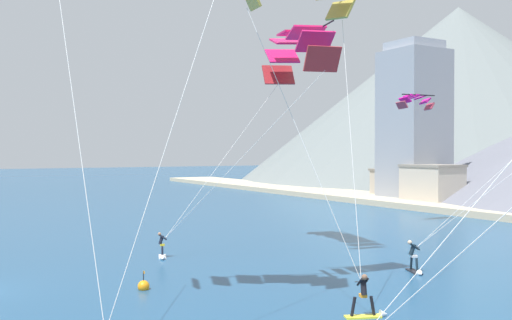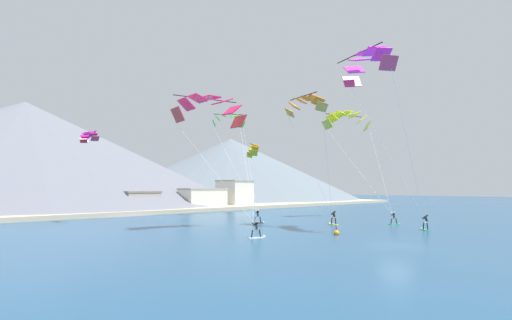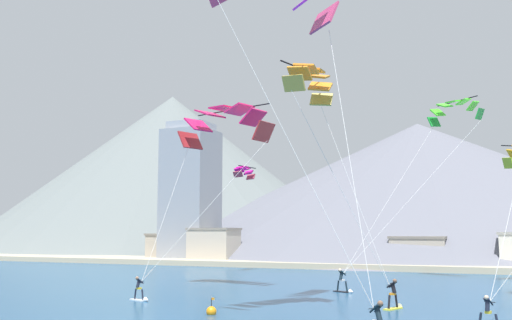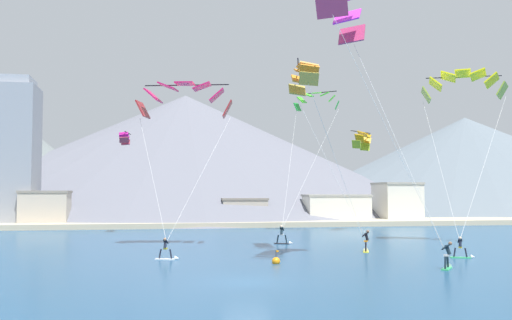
% 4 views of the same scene
% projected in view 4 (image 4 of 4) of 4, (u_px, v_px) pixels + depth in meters
% --- Properties ---
extents(ground_plane, '(400.00, 400.00, 0.00)m').
position_uv_depth(ground_plane, '(247.00, 282.00, 30.68)').
color(ground_plane, navy).
extents(kitesurfer_near_lead, '(1.40, 1.61, 1.81)m').
position_uv_depth(kitesurfer_near_lead, '(448.00, 260.00, 35.86)').
color(kitesurfer_near_lead, '#33B266').
rests_on(kitesurfer_near_lead, ground).
extents(kitesurfer_near_trail, '(1.76, 1.02, 1.64)m').
position_uv_depth(kitesurfer_near_trail, '(464.00, 252.00, 41.65)').
color(kitesurfer_near_trail, '#33B266').
rests_on(kitesurfer_near_trail, ground).
extents(kitesurfer_mid_center, '(1.77, 0.95, 1.64)m').
position_uv_depth(kitesurfer_mid_center, '(169.00, 253.00, 40.70)').
color(kitesurfer_mid_center, white).
rests_on(kitesurfer_mid_center, ground).
extents(kitesurfer_far_left, '(1.76, 1.06, 1.82)m').
position_uv_depth(kitesurfer_far_left, '(284.00, 238.00, 52.75)').
color(kitesurfer_far_left, black).
rests_on(kitesurfer_far_left, ground).
extents(kitesurfer_far_right, '(1.00, 1.77, 1.83)m').
position_uv_depth(kitesurfer_far_right, '(366.00, 245.00, 46.08)').
color(kitesurfer_far_right, yellow).
rests_on(kitesurfer_far_right, ground).
extents(parafoil_kite_near_lead, '(8.30, 7.73, 17.39)m').
position_uv_depth(parafoil_kite_near_lead, '(340.00, 6.00, 38.86)').
color(parafoil_kite_near_lead, '#C33A66').
extents(parafoil_kite_near_trail, '(10.24, 12.81, 15.08)m').
position_uv_depth(parafoil_kite_near_trail, '(463.00, 83.00, 53.75)').
color(parafoil_kite_near_trail, '#9AB636').
extents(parafoil_kite_mid_center, '(8.64, 10.65, 13.32)m').
position_uv_depth(parafoil_kite_mid_center, '(185.00, 95.00, 50.47)').
color(parafoil_kite_mid_center, '#A22528').
extents(parafoil_kite_far_left, '(10.11, 15.83, 15.55)m').
position_uv_depth(parafoil_kite_far_left, '(316.00, 100.00, 68.62)').
color(parafoil_kite_far_left, green).
extents(parafoil_kite_far_right, '(5.97, 5.66, 13.76)m').
position_uv_depth(parafoil_kite_far_right, '(305.00, 76.00, 46.08)').
color(parafoil_kite_far_right, gold).
extents(parafoil_kite_distant_high_outer, '(3.59, 4.47, 2.28)m').
position_uv_depth(parafoil_kite_distant_high_outer, '(363.00, 139.00, 69.40)').
color(parafoil_kite_distant_high_outer, '#8DAC23').
extents(parafoil_kite_distant_low_drift, '(1.26, 4.00, 1.38)m').
position_uv_depth(parafoil_kite_distant_low_drift, '(125.00, 137.00, 65.97)').
color(parafoil_kite_distant_low_drift, '#A03546').
extents(race_marker_buoy, '(0.56, 0.56, 1.02)m').
position_uv_depth(race_marker_buoy, '(276.00, 261.00, 38.41)').
color(race_marker_buoy, orange).
rests_on(race_marker_buoy, ground).
extents(shoreline_strip, '(180.00, 10.00, 0.70)m').
position_uv_depth(shoreline_strip, '(191.00, 224.00, 79.56)').
color(shoreline_strip, '#BCAD8E').
rests_on(shoreline_strip, ground).
extents(shore_building_harbour_front, '(6.17, 6.92, 6.26)m').
position_uv_depth(shore_building_harbour_front, '(397.00, 202.00, 89.28)').
color(shore_building_harbour_front, silver).
rests_on(shore_building_harbour_front, ground).
extents(shore_building_promenade_mid, '(9.87, 4.84, 4.41)m').
position_uv_depth(shore_building_promenade_mid, '(336.00, 209.00, 85.75)').
color(shore_building_promenade_mid, silver).
rests_on(shore_building_promenade_mid, ground).
extents(shore_building_quay_west, '(6.86, 5.37, 3.89)m').
position_uv_depth(shore_building_quay_west, '(243.00, 211.00, 84.75)').
color(shore_building_quay_west, '#A89E8E').
rests_on(shore_building_quay_west, ground).
extents(shore_building_old_town, '(6.48, 4.92, 4.98)m').
position_uv_depth(shore_building_old_town, '(45.00, 209.00, 77.43)').
color(shore_building_old_town, '#B7AD9E').
rests_on(shore_building_old_town, ground).
extents(highrise_tower, '(7.00, 7.00, 20.73)m').
position_uv_depth(highrise_tower, '(11.00, 153.00, 79.02)').
color(highrise_tower, gray).
rests_on(highrise_tower, ground).
extents(mountain_peak_west_ridge, '(116.21, 116.21, 27.27)m').
position_uv_depth(mountain_peak_west_ridge, '(185.00, 154.00, 132.34)').
color(mountain_peak_west_ridge, slate).
rests_on(mountain_peak_west_ridge, ground).
extents(mountain_peak_central_summit, '(95.02, 95.02, 22.68)m').
position_uv_depth(mountain_peak_central_summit, '(466.00, 164.00, 136.82)').
color(mountain_peak_central_summit, slate).
rests_on(mountain_peak_central_summit, ground).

